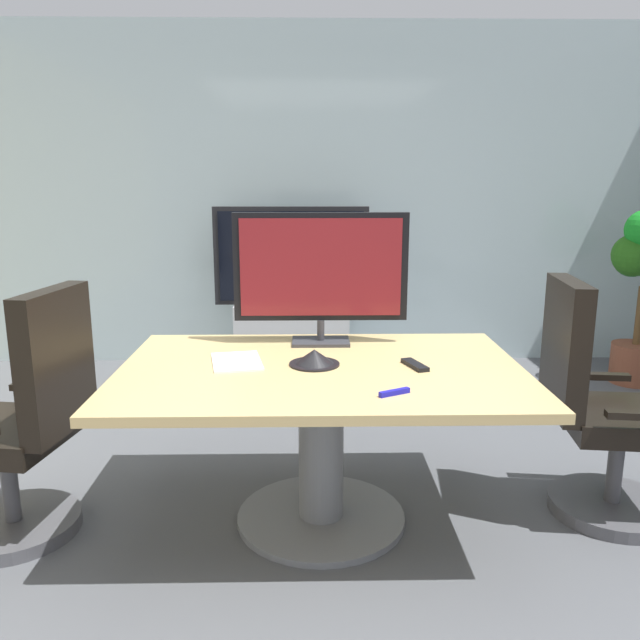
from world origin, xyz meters
TOP-DOWN VIEW (x-y plane):
  - ground_plane at (0.00, 0.00)m, footprint 6.74×6.74m
  - wall_back_glass_partition at (0.00, 2.86)m, footprint 5.74×0.10m
  - conference_table at (-0.11, 0.19)m, footprint 1.73×1.16m
  - office_chair_left at (-1.37, 0.10)m, footprint 0.63×0.61m
  - office_chair_right at (1.15, 0.24)m, footprint 0.62×0.60m
  - tv_monitor at (-0.10, 0.60)m, footprint 0.84×0.18m
  - wall_display_unit at (-0.29, 2.50)m, footprint 1.20×0.36m
  - conference_phone at (-0.14, 0.22)m, footprint 0.22×0.22m
  - remote_control at (0.29, 0.18)m, footprint 0.10×0.18m
  - whiteboard_marker at (0.16, -0.18)m, footprint 0.12×0.08m
  - paper_notepad at (-0.48, 0.26)m, footprint 0.26×0.33m

SIDE VIEW (x-z plane):
  - ground_plane at x=0.00m, z-range 0.00..0.00m
  - wall_display_unit at x=-0.29m, z-range -0.21..1.10m
  - office_chair_left at x=-1.37m, z-range -0.09..1.00m
  - office_chair_right at x=1.15m, z-range -0.09..1.00m
  - conference_table at x=-0.11m, z-range 0.17..0.90m
  - paper_notepad at x=-0.48m, z-range 0.73..0.74m
  - remote_control at x=0.29m, z-range 0.73..0.75m
  - whiteboard_marker at x=0.16m, z-range 0.73..0.75m
  - conference_phone at x=-0.14m, z-range 0.72..0.79m
  - tv_monitor at x=-0.10m, z-range 0.77..1.41m
  - wall_back_glass_partition at x=0.00m, z-range 0.00..2.72m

